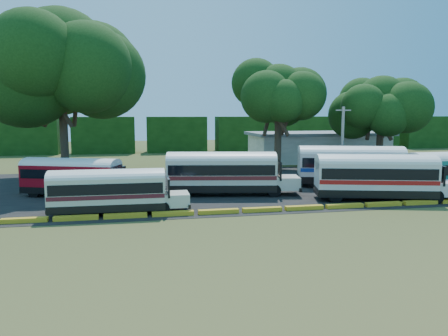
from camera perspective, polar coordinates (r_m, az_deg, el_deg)
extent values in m
plane|color=#2D4416|center=(28.36, 2.65, -6.32)|extent=(160.00, 160.00, 0.00)
cube|color=black|center=(40.06, -0.10, -2.31)|extent=(64.00, 24.00, 0.02)
cube|color=yellow|center=(29.31, -24.61, -6.23)|extent=(2.70, 0.45, 0.30)
cube|color=yellow|center=(28.76, -18.75, -6.21)|extent=(2.70, 0.45, 0.30)
cube|color=yellow|center=(28.52, -12.73, -6.11)|extent=(2.70, 0.45, 0.30)
cube|color=yellow|center=(28.59, -6.68, -5.95)|extent=(2.70, 0.45, 0.30)
cube|color=yellow|center=(28.97, -0.73, -5.72)|extent=(2.70, 0.45, 0.30)
cube|color=yellow|center=(29.65, 5.01, -5.45)|extent=(2.70, 0.45, 0.30)
cube|color=yellow|center=(30.62, 10.43, -5.14)|extent=(2.70, 0.45, 0.30)
cube|color=yellow|center=(31.83, 15.47, -4.81)|extent=(2.70, 0.45, 0.30)
cube|color=yellow|center=(33.28, 20.10, -4.47)|extent=(2.70, 0.45, 0.30)
cube|color=yellow|center=(34.92, 24.32, -4.14)|extent=(2.70, 0.45, 0.30)
cube|color=silver|center=(62.08, 12.17, 2.58)|extent=(18.00, 8.00, 3.60)
cube|color=slate|center=(61.95, 12.22, 4.42)|extent=(19.00, 9.00, 0.40)
cube|color=black|center=(76.83, -24.38, 3.85)|extent=(10.00, 4.00, 6.00)
cube|color=black|center=(75.04, -15.40, 4.17)|extent=(10.00, 4.00, 6.00)
cube|color=black|center=(75.14, -6.21, 4.39)|extent=(10.00, 4.00, 6.00)
cube|color=black|center=(77.14, 2.73, 4.49)|extent=(10.00, 4.00, 6.00)
cube|color=black|center=(80.89, 11.03, 4.50)|extent=(10.00, 4.00, 6.00)
cube|color=black|center=(86.16, 18.46, 4.42)|extent=(10.00, 4.00, 6.00)
cube|color=black|center=(92.69, 24.93, 4.29)|extent=(10.00, 4.00, 6.00)
cylinder|color=black|center=(34.43, -14.69, -3.35)|extent=(0.96, 0.58, 0.93)
cylinder|color=black|center=(36.22, -13.40, -2.79)|extent=(0.96, 0.58, 0.93)
cylinder|color=black|center=(37.46, -23.58, -2.88)|extent=(0.96, 0.58, 0.93)
cylinder|color=black|center=(39.12, -21.99, -2.39)|extent=(0.96, 0.58, 0.93)
cube|color=black|center=(36.90, -19.22, -2.60)|extent=(7.98, 4.90, 0.51)
cube|color=#A00715|center=(36.73, -19.29, -0.90)|extent=(7.98, 4.90, 1.71)
cube|color=black|center=(36.71, -19.31, -0.58)|extent=(7.71, 4.85, 0.72)
ellipsoid|color=silver|center=(36.63, -19.35, 0.42)|extent=(7.98, 4.90, 1.05)
cube|color=#A00715|center=(34.86, -12.50, -2.46)|extent=(2.30, 2.51, 0.89)
cube|color=black|center=(34.94, -13.44, -0.95)|extent=(0.89, 2.05, 1.28)
cube|color=black|center=(34.63, -11.27, -3.11)|extent=(0.97, 2.19, 0.28)
cube|color=black|center=(38.86, -24.11, -2.49)|extent=(0.97, 2.19, 0.28)
cylinder|color=black|center=(28.84, -8.01, -5.24)|extent=(0.90, 0.26, 0.90)
cylinder|color=black|center=(30.72, -8.17, -4.48)|extent=(0.90, 0.26, 0.90)
cylinder|color=black|center=(29.24, -20.12, -5.45)|extent=(0.90, 0.26, 0.90)
cylinder|color=black|center=(31.09, -19.53, -4.68)|extent=(0.90, 0.26, 0.90)
cube|color=black|center=(29.82, -14.87, -4.74)|extent=(7.40, 2.35, 0.49)
cube|color=beige|center=(29.62, -14.93, -2.72)|extent=(7.40, 2.35, 1.64)
cube|color=black|center=(29.59, -14.94, -2.35)|extent=(7.10, 2.40, 0.69)
cube|color=#52151D|center=(29.68, -14.91, -3.35)|extent=(7.32, 2.38, 0.27)
ellipsoid|color=silver|center=(29.49, -14.98, -1.15)|extent=(7.40, 2.35, 1.01)
cube|color=beige|center=(29.75, -6.20, -4.04)|extent=(1.64, 2.00, 0.85)
cube|color=black|center=(29.56, -7.32, -2.40)|extent=(0.16, 2.07, 1.23)
cube|color=black|center=(29.88, -4.73, -4.67)|extent=(0.19, 2.20, 0.27)
cube|color=black|center=(30.34, -21.75, -4.98)|extent=(0.19, 2.20, 0.27)
cylinder|color=black|center=(34.71, 6.56, -2.96)|extent=(1.10, 0.48, 1.06)
cylinder|color=black|center=(36.94, 6.09, -2.34)|extent=(1.10, 0.48, 1.06)
cylinder|color=black|center=(34.50, -5.44, -3.01)|extent=(1.10, 0.48, 1.06)
cylinder|color=black|center=(36.74, -5.18, -2.38)|extent=(1.10, 0.48, 1.06)
cube|color=black|center=(35.50, -0.33, -2.43)|extent=(9.05, 4.16, 0.59)
cube|color=beige|center=(35.31, -0.34, -0.41)|extent=(9.05, 4.16, 1.95)
cube|color=black|center=(35.28, -0.34, -0.04)|extent=(8.72, 4.16, 0.82)
cube|color=maroon|center=(35.36, -0.34, -1.04)|extent=(8.98, 4.19, 0.32)
ellipsoid|color=silver|center=(35.19, -0.34, 1.16)|extent=(9.05, 4.16, 1.20)
cube|color=beige|center=(35.91, 8.18, -1.87)|extent=(2.30, 2.64, 1.01)
cube|color=black|center=(35.66, 7.15, -0.23)|extent=(0.59, 2.44, 1.46)
cube|color=black|center=(36.14, 9.59, -2.53)|extent=(0.65, 2.60, 0.32)
cube|color=black|center=(35.72, -7.27, -2.60)|extent=(0.65, 2.60, 0.32)
cylinder|color=black|center=(35.51, 25.95, -3.42)|extent=(1.11, 0.57, 1.06)
cylinder|color=black|center=(37.59, 24.66, -2.80)|extent=(1.11, 0.57, 1.06)
cylinder|color=black|center=(33.46, 14.37, -3.52)|extent=(1.11, 0.57, 1.06)
cylinder|color=black|center=(35.67, 13.71, -2.85)|extent=(1.11, 0.57, 1.06)
cube|color=black|center=(35.22, 18.99, -2.90)|extent=(9.12, 4.85, 0.59)
cube|color=silver|center=(35.03, 19.08, -0.87)|extent=(9.12, 4.85, 1.95)
cube|color=black|center=(35.00, 19.09, -0.49)|extent=(8.80, 4.82, 0.82)
cube|color=#AE1411|center=(35.08, 19.05, -1.50)|extent=(9.05, 4.87, 0.32)
ellipsoid|color=silver|center=(34.91, 19.14, 0.72)|extent=(9.12, 4.85, 1.20)
cube|color=silver|center=(36.92, 27.02, -2.35)|extent=(2.46, 2.76, 1.01)
cube|color=black|center=(36.51, 26.15, -0.74)|extent=(0.80, 2.40, 1.46)
cube|color=black|center=(34.36, 12.02, -3.09)|extent=(0.87, 2.57, 0.32)
cylinder|color=black|center=(41.05, 22.37, -1.85)|extent=(1.16, 0.61, 1.12)
cylinder|color=black|center=(43.31, 21.43, -1.36)|extent=(1.16, 0.61, 1.12)
cylinder|color=black|center=(39.43, 11.78, -1.81)|extent=(1.16, 0.61, 1.12)
cylinder|color=black|center=(41.78, 11.39, -1.30)|extent=(1.16, 0.61, 1.12)
cube|color=black|center=(41.09, 16.08, -1.34)|extent=(9.57, 5.24, 0.61)
cube|color=beige|center=(40.92, 16.14, 0.49)|extent=(9.57, 5.24, 2.04)
cube|color=black|center=(40.89, 16.15, 0.83)|extent=(9.24, 5.20, 0.86)
cube|color=navy|center=(40.97, 16.12, -0.08)|extent=(9.50, 5.26, 0.34)
ellipsoid|color=silver|center=(40.82, 16.19, 1.91)|extent=(9.57, 5.24, 1.26)
cube|color=beige|center=(42.48, 23.50, -0.93)|extent=(2.62, 2.92, 1.06)
cube|color=black|center=(42.13, 22.67, 0.54)|extent=(0.88, 2.51, 1.53)
cube|color=black|center=(42.86, 24.67, -1.53)|extent=(0.96, 2.68, 0.34)
cube|color=black|center=(40.47, 9.77, -1.45)|extent=(0.96, 2.68, 0.34)
cylinder|color=black|center=(38.29, 25.88, -2.70)|extent=(1.05, 0.30, 1.05)
cylinder|color=black|center=(40.08, 23.96, -2.19)|extent=(1.05, 0.30, 1.05)
cube|color=black|center=(38.48, 23.45, -2.45)|extent=(0.20, 2.57, 0.32)
cylinder|color=#3D311E|center=(46.60, -20.14, 3.57)|extent=(0.80, 0.80, 8.07)
cylinder|color=#3D311E|center=(46.81, -18.75, 7.88)|extent=(1.41, 2.88, 4.59)
cylinder|color=#3D311E|center=(47.53, -21.37, 7.75)|extent=(2.20, 2.51, 4.59)
cylinder|color=#3D311E|center=(45.31, -20.86, 7.83)|extent=(2.93, 0.94, 4.59)
ellipsoid|color=black|center=(46.81, -20.56, 13.02)|extent=(13.88, 13.88, 10.18)
cylinder|color=#3D311E|center=(50.92, 7.04, 3.17)|extent=(0.80, 0.80, 6.20)
cylinder|color=#3D311E|center=(51.62, 8.23, 6.16)|extent=(1.21, 2.33, 3.57)
cylinder|color=#3D311E|center=(51.29, 5.73, 6.19)|extent=(1.83, 2.06, 3.57)
cylinder|color=#3D311E|center=(49.51, 7.31, 6.13)|extent=(2.36, 0.84, 3.57)
ellipsoid|color=black|center=(50.85, 7.15, 9.97)|extent=(8.27, 8.27, 6.07)
cylinder|color=#3D311E|center=(55.11, 19.65, 2.67)|extent=(0.80, 0.80, 5.35)
cylinder|color=#3D311E|center=(56.01, 20.59, 5.04)|extent=(1.12, 2.08, 3.12)
cylinder|color=#3D311E|center=(55.21, 18.41, 5.11)|extent=(1.66, 1.86, 3.12)
cylinder|color=#3D311E|center=(53.78, 20.25, 4.99)|extent=(2.10, 0.79, 3.12)
ellipsoid|color=black|center=(54.98, 19.88, 8.15)|extent=(8.29, 8.29, 6.08)
cylinder|color=gray|center=(45.64, 15.19, 3.19)|extent=(0.30, 0.30, 7.27)
cube|color=gray|center=(45.55, 15.33, 7.29)|extent=(1.60, 0.12, 0.12)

